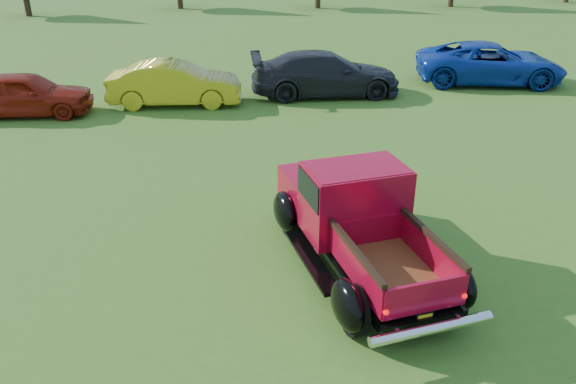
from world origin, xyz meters
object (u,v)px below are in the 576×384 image
at_px(pickup_truck, 353,216).
at_px(show_car_yellow, 175,84).
at_px(show_car_blue, 490,63).
at_px(show_car_red, 26,94).
at_px(show_car_grey, 325,74).

xyz_separation_m(pickup_truck, show_car_yellow, (-3.33, 9.43, -0.13)).
distance_m(show_car_yellow, show_car_blue, 10.94).
xyz_separation_m(show_car_yellow, show_car_blue, (10.88, 1.15, 0.04)).
bearing_deg(show_car_red, show_car_yellow, -80.17).
bearing_deg(show_car_yellow, pickup_truck, -155.95).
xyz_separation_m(show_car_red, show_car_yellow, (4.30, 0.45, 0.03)).
relative_size(pickup_truck, show_car_grey, 0.98).
distance_m(show_car_red, show_car_grey, 9.18).
height_order(show_car_red, show_car_yellow, show_car_yellow).
distance_m(show_car_yellow, show_car_grey, 4.86).
relative_size(pickup_truck, show_car_yellow, 1.17).
distance_m(show_car_red, show_car_blue, 15.27).
height_order(show_car_yellow, show_car_blue, show_car_blue).
height_order(show_car_grey, show_car_blue, show_car_blue).
distance_m(pickup_truck, show_car_grey, 9.99).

